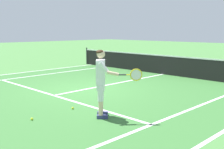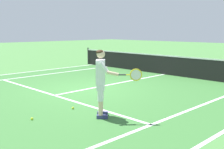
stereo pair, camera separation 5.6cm
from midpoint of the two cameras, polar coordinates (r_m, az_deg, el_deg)
ground_plane at (r=10.39m, az=-4.90°, el=-3.01°), size 80.00×80.00×0.00m
court_inner_surface at (r=10.08m, az=-7.12°, el=-3.41°), size 10.98×11.28×0.00m
line_service at (r=9.55m, az=-11.72°, el=-4.24°), size 8.23×0.10×0.01m
line_centre_service at (r=11.54m, az=1.74°, el=-1.72°), size 0.10×6.40×0.01m
line_singles_left at (r=13.53m, az=-17.77°, el=-0.54°), size 0.10×10.88×0.01m
line_singles_right at (r=7.35m, az=12.99°, el=-8.35°), size 0.10×10.88×0.01m
line_doubles_left at (r=14.76m, az=-20.18°, el=0.11°), size 0.10×10.88×0.01m
tennis_net at (r=13.93m, az=10.91°, el=2.05°), size 11.96×0.08×1.07m
tennis_player at (r=6.86m, az=-1.91°, el=-0.89°), size 1.16×0.75×1.71m
tennis_ball_near_feet at (r=7.12m, az=-16.05°, el=-8.80°), size 0.07×0.07×0.07m
tennis_ball_by_baseline at (r=7.83m, az=-7.91°, el=-6.89°), size 0.07×0.07×0.07m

